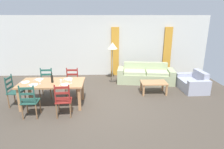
% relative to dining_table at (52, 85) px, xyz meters
% --- Properties ---
extents(ground_plane, '(9.60, 9.60, 0.02)m').
position_rel_dining_table_xyz_m(ground_plane, '(1.49, -0.04, -0.67)').
color(ground_plane, '#483E34').
extents(wall_far, '(9.60, 0.16, 2.70)m').
position_rel_dining_table_xyz_m(wall_far, '(1.49, 3.26, 0.69)').
color(wall_far, silver).
rests_on(wall_far, ground_plane).
extents(curtain_panel_left, '(0.35, 0.08, 2.20)m').
position_rel_dining_table_xyz_m(curtain_panel_left, '(2.06, 3.12, 0.44)').
color(curtain_panel_left, orange).
rests_on(curtain_panel_left, ground_plane).
extents(curtain_panel_right, '(0.35, 0.08, 2.20)m').
position_rel_dining_table_xyz_m(curtain_panel_right, '(4.46, 3.12, 0.44)').
color(curtain_panel_right, orange).
rests_on(curtain_panel_right, ground_plane).
extents(dining_table, '(1.90, 0.96, 0.75)m').
position_rel_dining_table_xyz_m(dining_table, '(0.00, 0.00, 0.00)').
color(dining_table, '#AF7B4E').
rests_on(dining_table, ground_plane).
extents(dining_chair_near_left, '(0.43, 0.41, 0.96)m').
position_rel_dining_table_xyz_m(dining_chair_near_left, '(-0.41, -0.74, -0.19)').
color(dining_chair_near_left, '#255447').
rests_on(dining_chair_near_left, ground_plane).
extents(dining_chair_near_right, '(0.45, 0.43, 0.96)m').
position_rel_dining_table_xyz_m(dining_chair_near_right, '(0.47, -0.72, -0.19)').
color(dining_chair_near_right, maroon).
rests_on(dining_chair_near_right, ground_plane).
extents(dining_chair_far_left, '(0.43, 0.41, 0.96)m').
position_rel_dining_table_xyz_m(dining_chair_far_left, '(-0.42, 0.75, -0.19)').
color(dining_chair_far_left, '#21584B').
rests_on(dining_chair_far_left, ground_plane).
extents(dining_chair_far_right, '(0.43, 0.41, 0.96)m').
position_rel_dining_table_xyz_m(dining_chair_far_right, '(0.47, 0.73, -0.19)').
color(dining_chair_far_right, maroon).
rests_on(dining_chair_far_right, ground_plane).
extents(dining_chair_head_west, '(0.42, 0.44, 0.96)m').
position_rel_dining_table_xyz_m(dining_chair_head_west, '(-1.16, 0.01, -0.19)').
color(dining_chair_head_west, '#245146').
rests_on(dining_chair_head_west, ground_plane).
extents(dinner_plate_near_left, '(0.24, 0.24, 0.02)m').
position_rel_dining_table_xyz_m(dinner_plate_near_left, '(-0.45, -0.25, 0.10)').
color(dinner_plate_near_left, white).
rests_on(dinner_plate_near_left, dining_table).
extents(fork_near_left, '(0.03, 0.17, 0.01)m').
position_rel_dining_table_xyz_m(fork_near_left, '(-0.60, -0.25, 0.09)').
color(fork_near_left, silver).
rests_on(fork_near_left, dining_table).
extents(dinner_plate_near_right, '(0.24, 0.24, 0.02)m').
position_rel_dining_table_xyz_m(dinner_plate_near_right, '(0.45, -0.25, 0.10)').
color(dinner_plate_near_right, white).
rests_on(dinner_plate_near_right, dining_table).
extents(fork_near_right, '(0.03, 0.17, 0.01)m').
position_rel_dining_table_xyz_m(fork_near_right, '(0.30, -0.25, 0.09)').
color(fork_near_right, silver).
rests_on(fork_near_right, dining_table).
extents(dinner_plate_far_left, '(0.24, 0.24, 0.02)m').
position_rel_dining_table_xyz_m(dinner_plate_far_left, '(-0.45, 0.25, 0.10)').
color(dinner_plate_far_left, white).
rests_on(dinner_plate_far_left, dining_table).
extents(fork_far_left, '(0.03, 0.17, 0.01)m').
position_rel_dining_table_xyz_m(fork_far_left, '(-0.60, 0.25, 0.09)').
color(fork_far_left, silver).
rests_on(fork_far_left, dining_table).
extents(dinner_plate_far_right, '(0.24, 0.24, 0.02)m').
position_rel_dining_table_xyz_m(dinner_plate_far_right, '(0.45, 0.25, 0.10)').
color(dinner_plate_far_right, white).
rests_on(dinner_plate_far_right, dining_table).
extents(fork_far_right, '(0.03, 0.17, 0.01)m').
position_rel_dining_table_xyz_m(fork_far_right, '(0.30, 0.25, 0.09)').
color(fork_far_right, silver).
rests_on(fork_far_right, dining_table).
extents(dinner_plate_head_west, '(0.24, 0.24, 0.02)m').
position_rel_dining_table_xyz_m(dinner_plate_head_west, '(-0.78, -0.00, 0.10)').
color(dinner_plate_head_west, white).
rests_on(dinner_plate_head_west, dining_table).
extents(fork_head_west, '(0.02, 0.17, 0.01)m').
position_rel_dining_table_xyz_m(fork_head_west, '(-0.93, -0.00, 0.09)').
color(fork_head_west, silver).
rests_on(fork_head_west, dining_table).
extents(wine_bottle, '(0.07, 0.07, 0.32)m').
position_rel_dining_table_xyz_m(wine_bottle, '(0.03, -0.04, 0.20)').
color(wine_bottle, black).
rests_on(wine_bottle, dining_table).
extents(wine_glass_near_left, '(0.06, 0.06, 0.16)m').
position_rel_dining_table_xyz_m(wine_glass_near_left, '(-0.30, -0.15, 0.20)').
color(wine_glass_near_left, white).
rests_on(wine_glass_near_left, dining_table).
extents(wine_glass_near_right, '(0.06, 0.06, 0.16)m').
position_rel_dining_table_xyz_m(wine_glass_near_right, '(0.59, -0.12, 0.20)').
color(wine_glass_near_right, white).
rests_on(wine_glass_near_right, dining_table).
extents(coffee_cup_primary, '(0.07, 0.07, 0.09)m').
position_rel_dining_table_xyz_m(coffee_cup_primary, '(0.28, -0.04, 0.13)').
color(coffee_cup_primary, beige).
rests_on(coffee_cup_primary, dining_table).
extents(couch, '(2.37, 1.12, 0.80)m').
position_rel_dining_table_xyz_m(couch, '(3.27, 2.05, -0.37)').
color(couch, '#A4B083').
rests_on(couch, ground_plane).
extents(coffee_table, '(0.90, 0.56, 0.42)m').
position_rel_dining_table_xyz_m(coffee_table, '(3.31, 0.84, -0.31)').
color(coffee_table, '#AF7B4E').
rests_on(coffee_table, ground_plane).
extents(armchair_upholstered, '(0.85, 1.19, 0.72)m').
position_rel_dining_table_xyz_m(armchair_upholstered, '(4.88, 1.09, -0.41)').
color(armchair_upholstered, '#A0A3B4').
rests_on(armchair_upholstered, ground_plane).
extents(standing_lamp, '(0.40, 0.40, 1.64)m').
position_rel_dining_table_xyz_m(standing_lamp, '(1.91, 2.24, 0.75)').
color(standing_lamp, '#332D28').
rests_on(standing_lamp, ground_plane).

